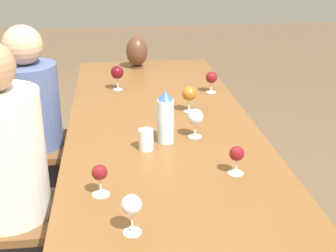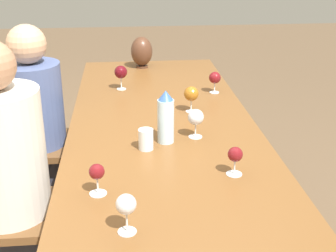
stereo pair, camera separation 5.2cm
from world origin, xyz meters
name	(u,v)px [view 2 (the right image)]	position (x,y,z in m)	size (l,w,h in m)	color
ground_plane	(165,252)	(0.00, 0.00, 0.00)	(14.00, 14.00, 0.00)	brown
dining_table	(165,144)	(0.00, 0.00, 0.67)	(2.92, 0.98, 0.73)	brown
water_bottle	(166,117)	(-0.10, 0.01, 0.86)	(0.08, 0.08, 0.26)	silver
water_tumbler	(146,139)	(-0.18, 0.11, 0.78)	(0.07, 0.07, 0.10)	silver
vase	(142,52)	(1.27, 0.06, 0.85)	(0.16, 0.16, 0.23)	#4C2D1E
wine_glass_0	(191,94)	(0.29, -0.17, 0.84)	(0.08, 0.08, 0.15)	silver
wine_glass_2	(97,173)	(-0.57, 0.31, 0.82)	(0.07, 0.07, 0.13)	silver
wine_glass_3	(235,155)	(-0.46, -0.25, 0.82)	(0.07, 0.07, 0.12)	silver
wine_glass_4	(126,205)	(-0.83, 0.20, 0.84)	(0.07, 0.07, 0.14)	silver
wine_glass_5	(121,72)	(0.75, 0.22, 0.84)	(0.08, 0.08, 0.16)	silver
wine_glass_6	(196,118)	(-0.06, -0.14, 0.83)	(0.08, 0.08, 0.15)	silver
wine_glass_7	(215,78)	(0.62, -0.37, 0.83)	(0.07, 0.07, 0.14)	silver
chair_far	(25,136)	(0.56, 0.82, 0.50)	(0.44, 0.44, 0.95)	brown
person_near	(9,170)	(-0.21, 0.73, 0.67)	(0.38, 0.38, 1.27)	#2D2D38
person_far	(37,116)	(0.56, 0.73, 0.64)	(0.36, 0.36, 1.19)	#2D2D38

